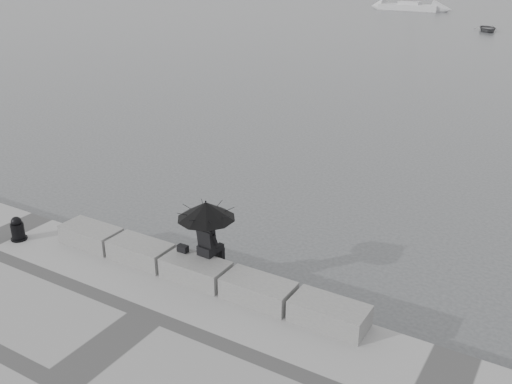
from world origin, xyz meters
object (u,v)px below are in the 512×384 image
Objects in this scene: mooring_bollard at (18,230)px; sailboat_left at (409,6)px; seated_person at (206,215)px; dinghy at (487,29)px.

sailboat_left reaches higher than mooring_bollard.
seated_person is 2.07× the size of mooring_bollard.
seated_person is 5.60m from mooring_bollard.
sailboat_left is 3.71× the size of dinghy.
dinghy is at bearing -51.25° from sailboat_left.
mooring_bollard is 0.05× the size of sailboat_left.
seated_person is at bearing 12.91° from mooring_bollard.
sailboat_left is at bearing 107.17° from seated_person.
sailboat_left is at bearing 104.95° from dinghy.
mooring_bollard is at bearing -78.79° from sailboat_left.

